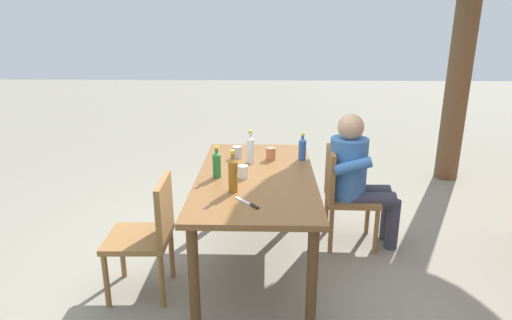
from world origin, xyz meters
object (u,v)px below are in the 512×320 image
(chair_near_right, at_px, (149,231))
(bottle_amber, at_px, (233,174))
(bottle_blue, at_px, (302,148))
(person_in_white_shirt, at_px, (357,174))
(bottle_clear, at_px, (250,149))
(cup_terracotta, at_px, (271,154))
(bottle_green, at_px, (217,164))
(table_knife, at_px, (248,203))
(backpack_by_near_side, at_px, (295,181))
(dining_table, at_px, (256,186))
(cup_white, at_px, (243,172))
(cup_steel, at_px, (237,152))
(chair_far_left, at_px, (343,192))

(chair_near_right, distance_m, bottle_amber, 0.73)
(bottle_blue, bearing_deg, person_in_white_shirt, 89.34)
(bottle_clear, distance_m, cup_terracotta, 0.20)
(person_in_white_shirt, xyz_separation_m, bottle_green, (0.45, -1.15, 0.23))
(table_knife, relative_size, backpack_by_near_side, 0.49)
(bottle_blue, bearing_deg, dining_table, -43.76)
(chair_near_right, distance_m, person_in_white_shirt, 1.80)
(dining_table, relative_size, bottle_blue, 7.56)
(cup_white, xyz_separation_m, table_knife, (0.50, 0.06, -0.04))
(cup_white, bearing_deg, table_knife, 6.91)
(bottle_clear, relative_size, bottle_green, 1.14)
(bottle_amber, xyz_separation_m, bottle_clear, (-0.66, 0.09, -0.01))
(bottle_amber, distance_m, cup_steel, 0.80)
(person_in_white_shirt, height_order, cup_white, person_in_white_shirt)
(chair_near_right, relative_size, cup_terracotta, 8.26)
(person_in_white_shirt, distance_m, cup_terracotta, 0.76)
(bottle_green, height_order, cup_terracotta, bottle_green)
(bottle_blue, distance_m, cup_terracotta, 0.27)
(bottle_clear, relative_size, cup_white, 2.88)
(cup_terracotta, xyz_separation_m, cup_steel, (-0.05, -0.29, -0.00))
(bottle_blue, distance_m, table_knife, 1.06)
(cup_steel, bearing_deg, cup_terracotta, 80.50)
(chair_near_right, xyz_separation_m, cup_terracotta, (-0.79, 0.86, 0.34))
(chair_far_left, bearing_deg, bottle_amber, -50.21)
(bottle_amber, distance_m, bottle_clear, 0.66)
(cup_steel, distance_m, cup_white, 0.52)
(chair_near_right, relative_size, bottle_green, 3.59)
(bottle_blue, height_order, cup_steel, bottle_blue)
(bottle_blue, bearing_deg, backpack_by_near_side, 179.02)
(cup_terracotta, relative_size, table_knife, 0.53)
(cup_steel, bearing_deg, dining_table, 21.51)
(bottle_blue, xyz_separation_m, cup_terracotta, (0.00, -0.27, -0.05))
(dining_table, xyz_separation_m, person_in_white_shirt, (-0.39, 0.86, -0.03))
(dining_table, height_order, cup_white, cup_white)
(chair_far_left, bearing_deg, backpack_by_near_side, -161.62)
(bottle_blue, bearing_deg, bottle_green, -55.80)
(dining_table, xyz_separation_m, cup_steel, (-0.44, -0.18, 0.14))
(backpack_by_near_side, bearing_deg, chair_near_right, -32.06)
(bottle_green, distance_m, cup_white, 0.21)
(bottle_green, bearing_deg, cup_steel, 166.83)
(chair_far_left, height_order, backpack_by_near_side, chair_far_left)
(person_in_white_shirt, xyz_separation_m, cup_steel, (-0.05, -1.03, 0.17))
(bottle_blue, distance_m, backpack_by_near_side, 1.25)
(chair_near_right, bearing_deg, person_in_white_shirt, 116.07)
(cup_steel, bearing_deg, cup_white, 9.01)
(dining_table, distance_m, chair_far_left, 0.87)
(person_in_white_shirt, bearing_deg, chair_far_left, -91.18)
(dining_table, height_order, bottle_clear, bottle_clear)
(cup_white, relative_size, table_knife, 0.49)
(chair_far_left, xyz_separation_m, bottle_amber, (0.75, -0.90, 0.42))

